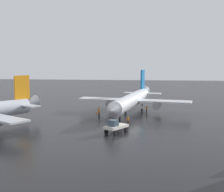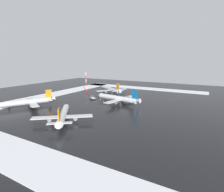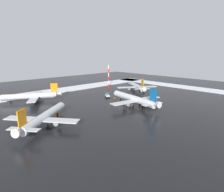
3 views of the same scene
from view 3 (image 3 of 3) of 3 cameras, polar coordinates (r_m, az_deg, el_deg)
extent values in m
plane|color=black|center=(89.34, 2.53, -2.15)|extent=(240.00, 240.00, 0.00)
cube|color=white|center=(128.01, -13.94, 2.25)|extent=(152.00, 16.00, 0.25)
cube|color=white|center=(144.41, 21.18, 2.97)|extent=(14.00, 116.00, 0.25)
cylinder|color=silver|center=(84.74, 6.79, -0.81)|extent=(8.30, 27.98, 3.16)
cone|color=silver|center=(96.42, 1.04, 1.01)|extent=(3.36, 2.75, 3.00)
cone|color=silver|center=(74.02, 14.40, -2.78)|extent=(3.26, 3.76, 3.07)
cube|color=silver|center=(78.10, 3.80, -2.18)|extent=(12.63, 6.27, 0.33)
cylinder|color=gray|center=(79.79, 4.66, -2.55)|extent=(2.41, 3.45, 1.86)
cube|color=silver|center=(87.86, 11.77, -0.68)|extent=(12.63, 6.27, 0.33)
cylinder|color=gray|center=(87.14, 10.66, -1.38)|extent=(2.41, 3.45, 1.86)
cube|color=#0C5999|center=(74.64, 13.29, 0.14)|extent=(1.02, 3.71, 5.20)
cube|color=silver|center=(73.71, 11.54, -2.84)|extent=(4.83, 3.20, 0.22)
cube|color=silver|center=(77.63, 14.47, -2.18)|extent=(4.83, 3.20, 0.22)
cylinder|color=black|center=(92.52, 2.89, -0.42)|extent=(0.22, 0.22, 0.65)
cylinder|color=black|center=(92.85, 2.88, -1.23)|extent=(0.51, 1.06, 1.02)
cylinder|color=black|center=(81.77, 6.92, -2.35)|extent=(0.22, 0.22, 0.65)
cylinder|color=black|center=(82.14, 6.89, -3.26)|extent=(0.51, 1.06, 1.02)
cylinder|color=black|center=(84.38, 9.04, -1.93)|extent=(0.22, 0.22, 0.65)
cylinder|color=black|center=(84.74, 9.01, -2.81)|extent=(0.51, 1.06, 1.02)
cylinder|color=silver|center=(120.16, 7.76, 3.30)|extent=(17.56, 24.37, 3.08)
cone|color=silver|center=(133.98, 5.80, 4.38)|extent=(3.64, 3.43, 2.93)
cone|color=silver|center=(106.30, 10.26, 2.20)|extent=(3.97, 4.14, 3.00)
cube|color=silver|center=(115.53, 4.67, 2.84)|extent=(12.02, 9.82, 0.33)
cylinder|color=gray|center=(116.60, 5.46, 2.47)|extent=(3.21, 3.57, 1.81)
cube|color=silver|center=(120.24, 11.53, 3.03)|extent=(12.02, 9.82, 0.33)
cylinder|color=gray|center=(120.15, 10.63, 2.62)|extent=(3.21, 3.57, 1.81)
cube|color=orange|center=(107.73, 9.93, 4.17)|extent=(2.27, 3.20, 5.07)
cube|color=silver|center=(107.59, 8.46, 2.31)|extent=(4.93, 4.36, 0.22)
cube|color=silver|center=(109.46, 11.16, 2.39)|extent=(4.93, 4.36, 0.22)
cylinder|color=black|center=(129.32, 6.43, 3.43)|extent=(0.22, 0.22, 0.63)
cylinder|color=black|center=(129.55, 6.41, 2.86)|extent=(0.81, 1.01, 1.00)
cylinder|color=black|center=(117.25, 7.23, 2.39)|extent=(0.22, 0.22, 0.63)
cylinder|color=black|center=(117.51, 7.21, 1.76)|extent=(0.81, 1.01, 1.00)
cylinder|color=black|center=(118.52, 9.07, 2.45)|extent=(0.22, 0.22, 0.63)
cylinder|color=black|center=(118.77, 9.04, 1.83)|extent=(0.81, 1.01, 1.00)
cylinder|color=silver|center=(65.27, -20.91, -6.15)|extent=(22.29, 18.25, 2.94)
cone|color=silver|center=(77.18, -15.95, -2.82)|extent=(3.35, 3.48, 2.79)
cone|color=silver|center=(54.05, -28.24, -10.36)|extent=(3.97, 3.87, 2.86)
cube|color=silver|center=(67.01, -27.31, -6.52)|extent=(9.91, 11.21, 0.31)
cylinder|color=gray|center=(66.65, -25.80, -7.24)|extent=(3.38, 3.17, 1.73)
cube|color=silver|center=(60.09, -16.09, -7.71)|extent=(9.91, 11.21, 0.31)
cylinder|color=gray|center=(61.46, -17.36, -8.19)|extent=(3.38, 3.17, 1.73)
cube|color=orange|center=(54.49, -27.34, -6.46)|extent=(2.92, 2.37, 4.84)
cube|color=silver|center=(57.25, -29.03, -9.34)|extent=(4.32, 4.66, 0.21)
cube|color=silver|center=(54.37, -24.58, -10.02)|extent=(4.32, 4.66, 0.21)
cylinder|color=black|center=(73.29, -17.44, -4.84)|extent=(0.21, 0.21, 0.61)
cylinder|color=black|center=(73.67, -17.37, -5.77)|extent=(0.94, 0.82, 0.95)
cylinder|color=black|center=(64.55, -23.41, -7.82)|extent=(0.21, 0.21, 0.61)
cylinder|color=black|center=(64.99, -23.31, -8.85)|extent=(0.94, 0.82, 0.95)
cylinder|color=black|center=(62.69, -20.41, -8.17)|extent=(0.21, 0.21, 0.61)
cylinder|color=black|center=(63.14, -20.32, -9.23)|extent=(0.94, 0.82, 0.95)
cylinder|color=silver|center=(99.20, -25.24, -0.05)|extent=(24.22, 15.37, 2.96)
cone|color=silver|center=(97.40, -17.01, 0.73)|extent=(3.94, 3.72, 2.88)
cube|color=silver|center=(91.93, -24.39, -1.11)|extent=(8.88, 11.74, 0.31)
cylinder|color=gray|center=(93.88, -24.43, -1.39)|extent=(3.43, 2.97, 1.74)
cube|color=silver|center=(105.69, -23.17, 0.75)|extent=(8.88, 11.74, 0.31)
cylinder|color=gray|center=(104.25, -23.49, 0.07)|extent=(3.43, 2.97, 1.74)
cube|color=orange|center=(96.90, -18.37, 2.52)|extent=(3.19, 1.98, 4.88)
cube|color=silver|center=(95.02, -18.41, 0.22)|extent=(4.02, 4.75, 0.21)
cube|color=silver|center=(100.12, -18.24, 0.87)|extent=(4.02, 4.75, 0.21)
cylinder|color=black|center=(101.60, -30.23, -1.07)|extent=(0.21, 0.21, 0.61)
cylinder|color=black|center=(101.88, -30.14, -1.76)|extent=(0.98, 0.73, 0.96)
cylinder|color=black|center=(97.18, -23.85, -0.97)|extent=(0.21, 0.21, 0.61)
cylinder|color=black|center=(97.47, -23.78, -1.69)|extent=(0.98, 0.73, 0.96)
cylinder|color=black|center=(100.86, -23.52, -0.45)|extent=(0.21, 0.21, 0.61)
cylinder|color=black|center=(101.14, -23.46, -1.14)|extent=(0.98, 0.73, 0.96)
cube|color=silver|center=(99.71, -1.51, 0.18)|extent=(4.28, 5.07, 0.50)
cube|color=#3F5160|center=(100.41, -1.61, 0.74)|extent=(2.01, 1.98, 1.10)
cylinder|color=black|center=(101.23, -2.23, -0.04)|extent=(0.74, 0.93, 0.90)
cylinder|color=black|center=(101.59, -1.13, 0.02)|extent=(0.74, 0.93, 0.90)
cylinder|color=black|center=(98.15, -1.90, -0.46)|extent=(0.74, 0.93, 0.90)
cylinder|color=black|center=(98.52, -0.77, -0.40)|extent=(0.74, 0.93, 0.90)
cylinder|color=black|center=(93.58, 0.89, -1.16)|extent=(0.16, 0.16, 0.85)
cylinder|color=black|center=(93.38, 0.87, -1.19)|extent=(0.16, 0.16, 0.85)
cylinder|color=orange|center=(93.30, 0.88, -0.73)|extent=(0.36, 0.36, 0.62)
sphere|color=tan|center=(93.20, 0.88, -0.48)|extent=(0.24, 0.24, 0.24)
cylinder|color=black|center=(81.31, 6.47, -3.48)|extent=(0.16, 0.16, 0.85)
cylinder|color=black|center=(81.15, 6.56, -3.51)|extent=(0.16, 0.16, 0.85)
cylinder|color=orange|center=(81.02, 6.53, -3.00)|extent=(0.36, 0.36, 0.62)
sphere|color=tan|center=(80.90, 6.54, -2.71)|extent=(0.24, 0.24, 0.24)
cylinder|color=black|center=(93.02, 7.65, -1.36)|extent=(0.16, 0.16, 0.85)
cylinder|color=black|center=(93.22, 7.64, -1.33)|extent=(0.16, 0.16, 0.85)
cylinder|color=orange|center=(92.94, 7.66, -0.91)|extent=(0.36, 0.36, 0.62)
sphere|color=tan|center=(92.83, 7.66, -0.65)|extent=(0.24, 0.24, 0.24)
cylinder|color=red|center=(127.60, -1.11, 3.19)|extent=(0.70, 0.70, 2.81)
cylinder|color=white|center=(127.14, -1.12, 4.44)|extent=(0.70, 0.70, 2.81)
cylinder|color=red|center=(126.74, -1.12, 5.69)|extent=(0.70, 0.70, 2.81)
cylinder|color=white|center=(126.40, -1.13, 6.95)|extent=(0.70, 0.70, 2.81)
cylinder|color=red|center=(126.12, -1.13, 8.22)|extent=(0.70, 0.70, 2.81)
cylinder|color=white|center=(125.90, -1.14, 9.49)|extent=(0.70, 0.70, 2.81)
cone|color=orange|center=(87.37, 15.13, -2.78)|extent=(0.36, 0.36, 0.55)
cone|color=orange|center=(92.07, 9.72, -1.69)|extent=(0.36, 0.36, 0.55)
cone|color=orange|center=(89.10, 13.07, -2.35)|extent=(0.36, 0.36, 0.55)
camera|label=1|loc=(144.54, -19.56, 8.54)|focal=55.00mm
camera|label=2|loc=(31.26, -129.23, -3.43)|focal=28.00mm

